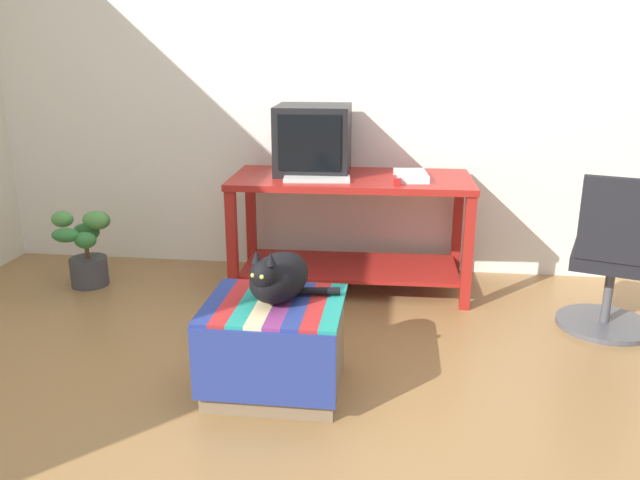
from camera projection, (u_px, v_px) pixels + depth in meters
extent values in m
plane|color=olive|center=(277.00, 421.00, 2.69)|extent=(14.00, 14.00, 0.00)
cube|color=silver|center=(331.00, 81.00, 4.25)|extent=(8.00, 0.10, 2.60)
cube|color=maroon|center=(232.00, 246.00, 3.87)|extent=(0.06, 0.06, 0.70)
cube|color=maroon|center=(468.00, 254.00, 3.74)|extent=(0.06, 0.06, 0.70)
cube|color=maroon|center=(457.00, 227.00, 4.29)|extent=(0.06, 0.06, 0.70)
cube|color=maroon|center=(251.00, 221.00, 4.42)|extent=(0.06, 0.06, 0.70)
cube|color=maroon|center=(350.00, 267.00, 4.14)|extent=(1.39, 0.59, 0.02)
cube|color=maroon|center=(351.00, 180.00, 3.97)|extent=(1.51, 0.70, 0.04)
cube|color=black|center=(313.00, 171.00, 4.09)|extent=(0.33, 0.32, 0.02)
cube|color=black|center=(313.00, 139.00, 4.03)|extent=(0.47, 0.45, 0.43)
cube|color=black|center=(309.00, 143.00, 3.81)|extent=(0.38, 0.02, 0.33)
cube|color=beige|center=(317.00, 179.00, 3.84)|extent=(0.41, 0.19, 0.02)
cube|color=white|center=(411.00, 176.00, 3.88)|extent=(0.22, 0.31, 0.04)
cube|color=#7A664C|center=(275.00, 348.00, 2.89)|extent=(0.58, 0.50, 0.42)
cube|color=navy|center=(262.00, 369.00, 2.62)|extent=(0.61, 0.01, 0.33)
cube|color=navy|center=(216.00, 301.00, 2.86)|extent=(0.08, 0.54, 0.02)
cube|color=#AD2323|center=(232.00, 302.00, 2.85)|extent=(0.08, 0.54, 0.02)
cube|color=#1E897A|center=(249.00, 303.00, 2.84)|extent=(0.08, 0.54, 0.02)
cube|color=beige|center=(266.00, 304.00, 2.83)|extent=(0.08, 0.54, 0.02)
cube|color=#7A2D6B|center=(283.00, 304.00, 2.82)|extent=(0.08, 0.54, 0.02)
cube|color=navy|center=(300.00, 305.00, 2.81)|extent=(0.08, 0.54, 0.02)
cube|color=#AD2323|center=(317.00, 306.00, 2.80)|extent=(0.08, 0.54, 0.02)
cube|color=#1E897A|center=(334.00, 307.00, 2.80)|extent=(0.08, 0.54, 0.02)
ellipsoid|color=black|center=(279.00, 277.00, 2.82)|extent=(0.33, 0.41, 0.22)
sphere|color=black|center=(264.00, 274.00, 2.69)|extent=(0.12, 0.12, 0.12)
cylinder|color=black|center=(309.00, 291.00, 2.90)|extent=(0.29, 0.07, 0.04)
cone|color=black|center=(256.00, 256.00, 2.68)|extent=(0.05, 0.05, 0.06)
cone|color=black|center=(271.00, 259.00, 2.65)|extent=(0.05, 0.05, 0.06)
sphere|color=#C6D151|center=(253.00, 275.00, 2.65)|extent=(0.02, 0.02, 0.02)
sphere|color=#C6D151|center=(262.00, 277.00, 2.63)|extent=(0.02, 0.02, 0.02)
cylinder|color=#3D3D42|center=(89.00, 271.00, 4.20)|extent=(0.24, 0.24, 0.19)
cylinder|color=brown|center=(87.00, 249.00, 4.15)|extent=(0.03, 0.03, 0.13)
ellipsoid|color=#4C8E42|center=(95.00, 220.00, 4.05)|extent=(0.17, 0.11, 0.12)
ellipsoid|color=#2D7033|center=(98.00, 220.00, 4.18)|extent=(0.17, 0.11, 0.12)
ellipsoid|color=#2D7033|center=(86.00, 232.00, 4.21)|extent=(0.18, 0.11, 0.12)
ellipsoid|color=#4C8E42|center=(62.00, 219.00, 4.09)|extent=(0.14, 0.11, 0.11)
ellipsoid|color=#2D7033|center=(66.00, 235.00, 3.98)|extent=(0.18, 0.12, 0.09)
ellipsoid|color=#2D7033|center=(85.00, 240.00, 3.99)|extent=(0.14, 0.12, 0.10)
cylinder|color=#4C4C51|center=(604.00, 324.00, 3.60)|extent=(0.52, 0.52, 0.03)
cylinder|color=#4C4C51|center=(608.00, 293.00, 3.54)|extent=(0.05, 0.05, 0.34)
cube|color=black|center=(613.00, 258.00, 3.48)|extent=(0.53, 0.53, 0.08)
cube|color=black|center=(619.00, 221.00, 3.24)|extent=(0.38, 0.18, 0.44)
cube|color=#A31E1E|center=(397.00, 180.00, 3.76)|extent=(0.04, 0.11, 0.04)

